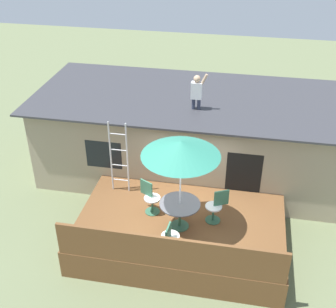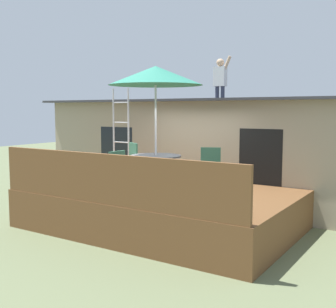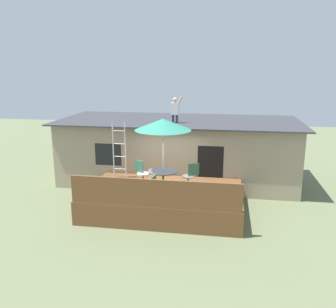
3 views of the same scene
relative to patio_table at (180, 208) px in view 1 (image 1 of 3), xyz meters
The scene contains 11 objects.
ground_plane 1.41m from the patio_table, 91.99° to the left, with size 40.00×40.00×0.00m, color #66704C.
house 3.88m from the patio_table, 90.14° to the left, with size 10.50×4.50×2.74m.
deck 1.03m from the patio_table, 91.99° to the left, with size 5.44×3.61×0.80m, color brown.
deck_railing 1.48m from the patio_table, 90.38° to the right, with size 5.34×0.08×0.90m, color brown.
patio_table is the anchor object (origin of this frame).
patio_umbrella 1.76m from the patio_table, ahead, with size 1.90×1.90×2.54m.
step_ladder 2.37m from the patio_table, 146.80° to the left, with size 0.52×0.04×2.20m.
person_figure 3.61m from the patio_table, 90.67° to the left, with size 0.47×0.20×1.11m.
patio_chair_left 1.02m from the patio_table, 151.33° to the left, with size 0.58×0.44×0.92m.
patio_chair_right 1.00m from the patio_table, 25.86° to the left, with size 0.59×0.44×0.92m.
patio_chair_near 1.01m from the patio_table, 94.38° to the right, with size 0.44×0.62×0.92m.
Camera 1 is at (1.37, -8.99, 8.37)m, focal length 47.11 mm.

